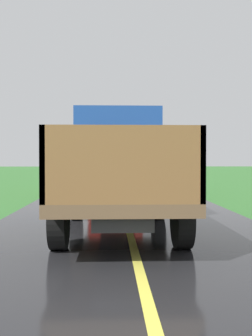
# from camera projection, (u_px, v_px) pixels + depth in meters

# --- Properties ---
(banana_truck_near) EXTENTS (2.38, 5.82, 2.80)m
(banana_truck_near) POSITION_uv_depth(u_px,v_px,m) (118.00, 166.00, 9.25)
(banana_truck_near) COLOR #2D2D30
(banana_truck_near) RESTS_ON road_surface
(banana_truck_far) EXTENTS (2.38, 5.81, 2.80)m
(banana_truck_far) POSITION_uv_depth(u_px,v_px,m) (114.00, 163.00, 20.27)
(banana_truck_far) COLOR #2D2D30
(banana_truck_far) RESTS_ON road_surface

